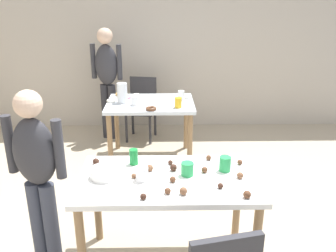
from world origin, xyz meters
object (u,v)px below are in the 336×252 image
chair_far_table (142,104)px  mixing_bowl (105,173)px  pitcher_far (122,93)px  soda_can (134,157)px  person_adult_far (107,74)px  dining_table_far (150,111)px  dining_table_near (168,189)px  person_girl_near (37,168)px

chair_far_table → mixing_bowl: chair_far_table is taller
chair_far_table → mixing_bowl: size_ratio=4.17×
mixing_bowl → pitcher_far: (-0.06, 1.87, 0.09)m
soda_can → person_adult_far: bearing=102.5°
chair_far_table → dining_table_far: bearing=-79.1°
dining_table_near → chair_far_table: bearing=97.0°
soda_can → pitcher_far: 1.69m
person_adult_far → pitcher_far: 0.80m
person_adult_far → mixing_bowl: bearing=-82.5°
pitcher_far → chair_far_table: bearing=76.0°
soda_can → person_girl_near: bearing=-162.5°
person_girl_near → pitcher_far: person_girl_near is taller
chair_far_table → mixing_bowl: bearing=-92.7°
soda_can → dining_table_near: bearing=-39.4°
mixing_bowl → soda_can: size_ratio=1.71×
dining_table_far → soda_can: soda_can is taller
soda_can → pitcher_far: bearing=98.7°
person_girl_near → mixing_bowl: (0.47, 0.01, -0.04)m
dining_table_far → chair_far_table: chair_far_table is taller
person_girl_near → chair_far_table: bearing=77.2°
chair_far_table → pitcher_far: size_ratio=3.65×
chair_far_table → person_adult_far: bearing=-178.1°
person_adult_far → chair_far_table: bearing=1.9°
dining_table_near → mixing_bowl: 0.47m
dining_table_far → chair_far_table: size_ratio=1.20×
chair_far_table → pitcher_far: 0.87m
person_adult_far → mixing_bowl: 2.64m
dining_table_far → person_girl_near: size_ratio=0.75×
chair_far_table → person_adult_far: (-0.47, -0.02, 0.44)m
pitcher_far → soda_can: bearing=-81.3°
chair_far_table → soda_can: size_ratio=7.13×
person_adult_far → mixing_bowl: size_ratio=7.47×
dining_table_near → dining_table_far: same height
person_adult_far → pitcher_far: bearing=-69.3°
dining_table_far → chair_far_table: (-0.14, 0.75, -0.14)m
chair_far_table → mixing_bowl: 2.65m
dining_table_near → person_adult_far: size_ratio=0.83×
person_girl_near → dining_table_near: bearing=-0.2°
dining_table_far → chair_far_table: 0.78m
dining_table_far → person_adult_far: bearing=130.0°
soda_can → mixing_bowl: bearing=-133.0°
chair_far_table → pitcher_far: (-0.19, -0.76, 0.37)m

